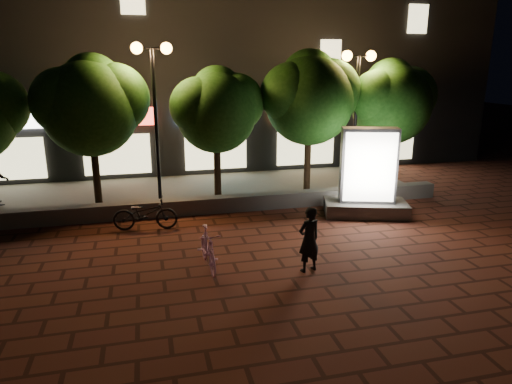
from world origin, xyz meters
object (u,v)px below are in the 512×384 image
object	(u,v)px
tree_right	(310,95)
street_lamp_left	(154,83)
tree_mid	(217,107)
scooter_pink	(208,249)
rider	(309,239)
scooter_parked	(145,214)
ad_kiosk	(367,180)
street_lamp_right	(357,85)
tree_far_right	(392,99)
tree_left	(91,102)

from	to	relation	value
tree_right	street_lamp_left	bearing A→B (deg)	-177.19
tree_right	street_lamp_left	distance (m)	5.38
tree_mid	scooter_pink	size ratio (longest dim) A/B	2.78
scooter_pink	rider	xyz separation A→B (m)	(2.21, -0.69, 0.28)
rider	scooter_parked	size ratio (longest dim) A/B	0.85
ad_kiosk	scooter_parked	distance (m)	6.81
ad_kiosk	scooter_pink	xyz separation A→B (m)	(-5.39, -2.77, -0.62)
ad_kiosk	rider	distance (m)	4.71
scooter_pink	scooter_parked	world-z (taller)	scooter_pink
tree_right	street_lamp_right	xyz separation A→B (m)	(1.64, -0.26, 0.33)
tree_far_right	scooter_parked	bearing A→B (deg)	-164.05
scooter_pink	rider	world-z (taller)	rider
tree_far_right	scooter_pink	distance (m)	9.93
ad_kiosk	street_lamp_left	bearing A→B (deg)	157.70
tree_mid	ad_kiosk	distance (m)	5.50
tree_mid	scooter_pink	bearing A→B (deg)	-101.79
tree_mid	rider	bearing A→B (deg)	-80.59
ad_kiosk	scooter_pink	world-z (taller)	ad_kiosk
street_lamp_right	scooter_pink	size ratio (longest dim) A/B	3.08
tree_left	rider	bearing A→B (deg)	-51.33
tree_right	ad_kiosk	xyz separation A→B (m)	(0.92, -2.84, -2.45)
scooter_pink	tree_right	bearing A→B (deg)	48.17
tree_mid	street_lamp_right	xyz separation A→B (m)	(4.95, -0.26, 0.68)
tree_mid	tree_right	bearing A→B (deg)	0.00
street_lamp_right	ad_kiosk	bearing A→B (deg)	-105.78
scooter_pink	rider	distance (m)	2.34
tree_left	scooter_pink	bearing A→B (deg)	-63.28
tree_mid	tree_right	size ratio (longest dim) A/B	0.89
tree_left	tree_far_right	distance (m)	10.50
tree_right	tree_mid	bearing A→B (deg)	-180.00
tree_far_right	scooter_pink	size ratio (longest dim) A/B	2.94
tree_left	tree_right	xyz separation A→B (m)	(7.30, 0.00, 0.12)
street_lamp_right	scooter_pink	bearing A→B (deg)	-138.86
tree_left	tree_mid	distance (m)	4.00
tree_left	tree_right	size ratio (longest dim) A/B	0.97
tree_far_right	scooter_parked	distance (m)	9.86
rider	street_lamp_right	bearing A→B (deg)	-139.22
tree_right	rider	distance (m)	7.25
tree_right	scooter_pink	world-z (taller)	tree_right
tree_left	scooter_parked	xyz separation A→B (m)	(1.44, -2.59, -2.97)
street_lamp_left	rider	world-z (taller)	street_lamp_left
tree_left	street_lamp_left	size ratio (longest dim) A/B	0.94
ad_kiosk	scooter_pink	size ratio (longest dim) A/B	1.73
tree_right	scooter_pink	distance (m)	7.81
street_lamp_right	rider	size ratio (longest dim) A/B	3.23
street_lamp_left	scooter_parked	distance (m)	4.28
tree_left	street_lamp_left	world-z (taller)	street_lamp_left
rider	ad_kiosk	bearing A→B (deg)	-148.87
tree_far_right	scooter_pink	bearing A→B (deg)	-143.83
ad_kiosk	scooter_parked	xyz separation A→B (m)	(-6.78, 0.25, -0.63)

